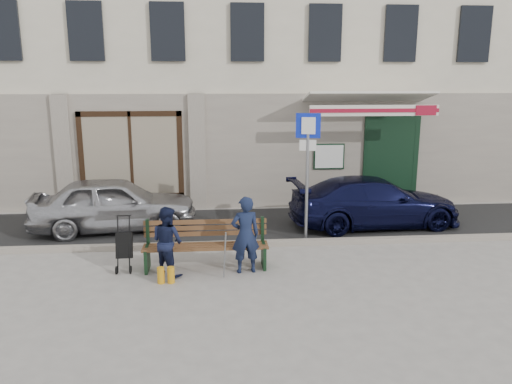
{
  "coord_description": "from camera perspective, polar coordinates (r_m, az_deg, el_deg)",
  "views": [
    {
      "loc": [
        -0.94,
        -8.89,
        3.58
      ],
      "look_at": [
        -0.05,
        1.6,
        1.2
      ],
      "focal_mm": 35.0,
      "sensor_mm": 36.0,
      "label": 1
    }
  ],
  "objects": [
    {
      "name": "asphalt_lane",
      "position": [
        12.55,
        -0.34,
        -3.81
      ],
      "size": [
        60.0,
        3.2,
        0.01
      ],
      "primitive_type": "cube",
      "color": "#282828",
      "rests_on": "ground"
    },
    {
      "name": "car_silver",
      "position": [
        12.46,
        -15.88,
        -1.3
      ],
      "size": [
        4.03,
        2.01,
        1.32
      ],
      "primitive_type": "imported",
      "rotation": [
        0.0,
        0.0,
        1.69
      ],
      "color": "#ACACB1",
      "rests_on": "ground"
    },
    {
      "name": "bench",
      "position": [
        9.69,
        -6.04,
        -6.12
      ],
      "size": [
        2.4,
        1.17,
        0.98
      ],
      "color": "brown",
      "rests_on": "ground"
    },
    {
      "name": "ground",
      "position": [
        9.63,
        1.12,
        -9.09
      ],
      "size": [
        80.0,
        80.0,
        0.0
      ],
      "primitive_type": "plane",
      "color": "#9E9991",
      "rests_on": "ground"
    },
    {
      "name": "parking_sign",
      "position": [
        10.97,
        5.92,
        4.12
      ],
      "size": [
        0.53,
        0.14,
        2.87
      ],
      "rotation": [
        0.0,
        0.0,
        -0.21
      ],
      "color": "gray",
      "rests_on": "ground"
    },
    {
      "name": "man",
      "position": [
        9.38,
        -1.22,
        -4.91
      ],
      "size": [
        0.58,
        0.43,
        1.48
      ],
      "primitive_type": "imported",
      "rotation": [
        0.0,
        0.0,
        3.28
      ],
      "color": "#151E3A",
      "rests_on": "ground"
    },
    {
      "name": "car_navy",
      "position": [
        12.73,
        13.38,
        -1.1
      ],
      "size": [
        4.33,
        2.02,
        1.22
      ],
      "primitive_type": "imported",
      "rotation": [
        0.0,
        0.0,
        1.64
      ],
      "color": "black",
      "rests_on": "ground"
    },
    {
      "name": "curb",
      "position": [
        11.01,
        0.31,
        -5.91
      ],
      "size": [
        60.0,
        0.18,
        0.12
      ],
      "primitive_type": "cube",
      "color": "#9E9384",
      "rests_on": "ground"
    },
    {
      "name": "woman",
      "position": [
        9.42,
        -10.1,
        -5.55
      ],
      "size": [
        0.81,
        0.8,
        1.31
      ],
      "primitive_type": "imported",
      "rotation": [
        0.0,
        0.0,
        2.42
      ],
      "color": "#121732",
      "rests_on": "ground"
    },
    {
      "name": "stroller",
      "position": [
        9.89,
        -14.83,
        -6.06
      ],
      "size": [
        0.31,
        0.44,
        1.05
      ],
      "rotation": [
        0.0,
        0.0,
        0.01
      ],
      "color": "black",
      "rests_on": "ground"
    },
    {
      "name": "building",
      "position": [
        17.42,
        -1.79,
        17.33
      ],
      "size": [
        20.0,
        8.27,
        10.0
      ],
      "color": "beige",
      "rests_on": "ground"
    }
  ]
}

